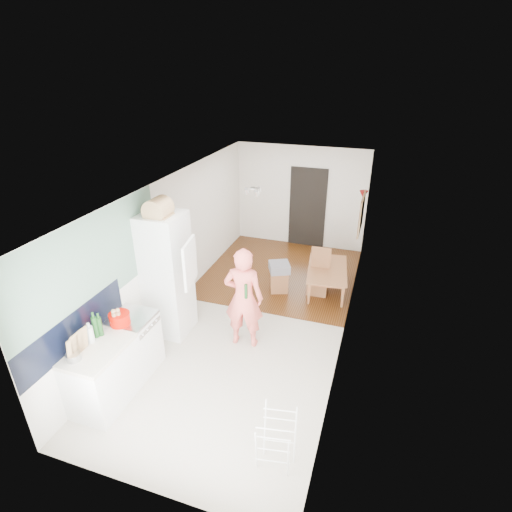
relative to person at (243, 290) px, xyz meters
The scene contains 32 objects.
room_shell 0.77m from the person, 94.43° to the left, with size 3.20×7.00×2.50m, color white, non-canonical shape.
floor 1.26m from the person, 94.43° to the left, with size 3.20×7.00×0.01m, color #BFB1A3.
wood_floor_overlay 2.78m from the person, 91.26° to the left, with size 3.20×3.30×0.01m, color #552F16.
sage_wall_panel 2.24m from the person, 142.42° to the right, with size 0.02×3.00×1.30m, color slate.
tile_splashback 2.45m from the person, 132.10° to the right, with size 0.02×1.90×0.50m, color black.
doorway_recess 4.22m from the person, 88.05° to the left, with size 0.90×0.04×2.00m, color black.
base_cabinet 2.34m from the person, 126.75° to the right, with size 0.60×0.90×0.86m, color white.
worktop 2.27m from the person, 126.75° to the right, with size 0.62×0.92×0.06m, color beige.
range_cooker 1.82m from the person, 141.82° to the right, with size 0.60×0.60×0.88m, color white.
cooker_top 1.73m from the person, 141.82° to the right, with size 0.60×0.60×0.04m, color #B2B2B4.
fridge_housing 1.33m from the person, behind, with size 0.66×0.66×2.15m, color white.
fridge_door 0.95m from the person, 154.16° to the right, with size 0.56×0.04×0.70m, color white.
fridge_interior 1.15m from the person, behind, with size 0.02×0.52×0.66m, color white.
pinboard 3.09m from the person, 59.95° to the left, with size 0.03×0.90×0.70m, color tan.
pinboard_frame 3.08m from the person, 60.19° to the left, with size 0.01×0.94×0.74m, color #9A5530.
wall_sconce 3.67m from the person, 65.69° to the left, with size 0.18×0.18×0.16m, color maroon.
person is the anchor object (origin of this frame).
dining_table 2.53m from the person, 64.20° to the left, with size 1.18×0.65×0.41m, color #9A5530.
dining_chair 2.23m from the person, 66.28° to the left, with size 0.39×0.39×0.93m, color #9A5530, non-canonical shape.
stool 1.98m from the person, 86.71° to the left, with size 0.35×0.35×0.45m, color #9A5530, non-canonical shape.
grey_drape 1.87m from the person, 86.77° to the left, with size 0.39×0.39×0.18m, color slate.
drying_rack 2.40m from the person, 60.98° to the right, with size 0.38×0.35×0.75m, color white, non-canonical shape.
bread_bin 1.79m from the person, behind, with size 0.38×0.36×0.20m, color tan, non-canonical shape.
red_casserole 1.88m from the person, 137.72° to the right, with size 0.29×0.29×0.17m, color #D80B00.
steel_pan 2.56m from the person, 125.41° to the right, with size 0.18×0.18×0.09m, color #B2B2B4.
held_bottle 0.24m from the person, 59.89° to the right, with size 0.05×0.05×0.24m, color #164218.
bottle_a 2.15m from the person, 133.36° to the right, with size 0.07×0.07×0.28m, color #164218.
bottle_b 2.21m from the person, 133.17° to the right, with size 0.07×0.07×0.31m, color #164218.
bottle_c 2.29m from the person, 131.24° to the right, with size 0.10×0.10×0.23m, color silver.
pepper_mill_front 1.89m from the person, 136.94° to the right, with size 0.06×0.06×0.21m, color tan.
pepper_mill_back 1.94m from the person, 136.66° to the right, with size 0.06×0.06×0.22m, color tan.
chopping_boards 2.48m from the person, 126.56° to the right, with size 0.04×0.25×0.34m, color tan, non-canonical shape.
Camera 1 is at (1.95, -5.79, 4.25)m, focal length 28.00 mm.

